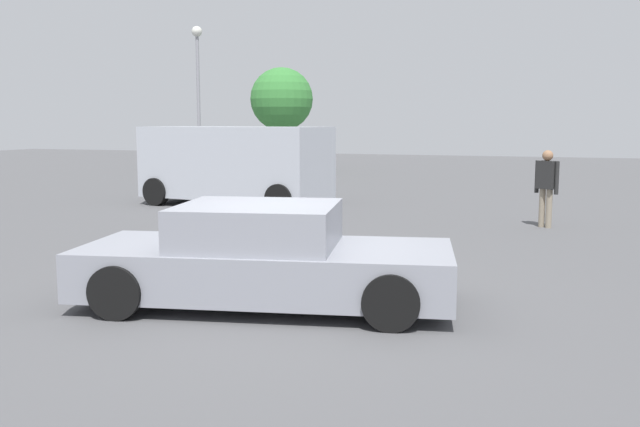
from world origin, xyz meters
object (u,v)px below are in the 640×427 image
dog (300,241)px  pedestrian (547,182)px  light_post_mid (198,75)px  van_white (235,163)px  sedan_foreground (264,259)px

dog → pedestrian: size_ratio=0.36×
dog → pedestrian: 6.11m
dog → light_post_mid: light_post_mid is taller
van_white → dog: bearing=-46.6°
sedan_foreground → light_post_mid: light_post_mid is taller
dog → light_post_mid: (-10.48, 15.15, 4.02)m
dog → van_white: bearing=-29.9°
sedan_foreground → light_post_mid: size_ratio=0.77×
van_white → light_post_mid: (-6.29, 9.22, 3.10)m
sedan_foreground → pedestrian: bearing=56.8°
sedan_foreground → dog: size_ratio=8.03×
sedan_foreground → dog: sedan_foreground is taller
van_white → pedestrian: size_ratio=3.21×
pedestrian → light_post_mid: bearing=85.4°
sedan_foreground → van_white: van_white is taller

